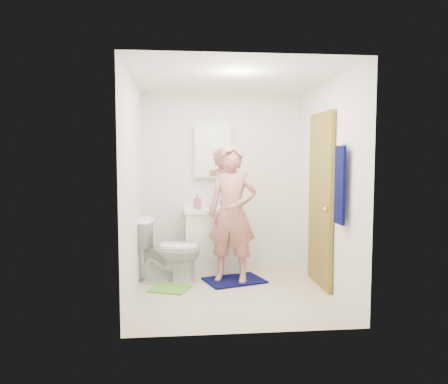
{
  "coord_description": "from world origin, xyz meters",
  "views": [
    {
      "loc": [
        -0.57,
        -4.86,
        1.55
      ],
      "look_at": [
        -0.08,
        0.25,
        1.12
      ],
      "focal_mm": 35.0,
      "sensor_mm": 36.0,
      "label": 1
    }
  ],
  "objects_px": {
    "toothbrush_cup": "(225,203)",
    "soap_dispenser": "(197,201)",
    "toilet": "(169,249)",
    "man": "(232,214)",
    "towel": "(340,185)",
    "vanity_cabinet": "(214,241)",
    "medicine_cabinet": "(212,152)"
  },
  "relations": [
    {
      "from": "toilet",
      "to": "soap_dispenser",
      "type": "relative_size",
      "value": 3.94
    },
    {
      "from": "towel",
      "to": "toothbrush_cup",
      "type": "bearing_deg",
      "value": 122.43
    },
    {
      "from": "vanity_cabinet",
      "to": "medicine_cabinet",
      "type": "relative_size",
      "value": 1.14
    },
    {
      "from": "toothbrush_cup",
      "to": "man",
      "type": "height_order",
      "value": "man"
    },
    {
      "from": "soap_dispenser",
      "to": "toothbrush_cup",
      "type": "xyz_separation_m",
      "value": [
        0.38,
        0.18,
        -0.05
      ]
    },
    {
      "from": "man",
      "to": "toilet",
      "type": "bearing_deg",
      "value": -168.84
    },
    {
      "from": "towel",
      "to": "toilet",
      "type": "relative_size",
      "value": 1.01
    },
    {
      "from": "towel",
      "to": "soap_dispenser",
      "type": "xyz_separation_m",
      "value": [
        -1.4,
        1.43,
        -0.3
      ]
    },
    {
      "from": "towel",
      "to": "toothbrush_cup",
      "type": "height_order",
      "value": "towel"
    },
    {
      "from": "vanity_cabinet",
      "to": "toilet",
      "type": "height_order",
      "value": "vanity_cabinet"
    },
    {
      "from": "man",
      "to": "soap_dispenser",
      "type": "bearing_deg",
      "value": 148.48
    },
    {
      "from": "man",
      "to": "towel",
      "type": "bearing_deg",
      "value": -22.85
    },
    {
      "from": "vanity_cabinet",
      "to": "medicine_cabinet",
      "type": "height_order",
      "value": "medicine_cabinet"
    },
    {
      "from": "vanity_cabinet",
      "to": "towel",
      "type": "xyz_separation_m",
      "value": [
        1.18,
        -1.48,
        0.85
      ]
    },
    {
      "from": "soap_dispenser",
      "to": "toothbrush_cup",
      "type": "bearing_deg",
      "value": 25.41
    },
    {
      "from": "toilet",
      "to": "man",
      "type": "xyz_separation_m",
      "value": [
        0.77,
        -0.12,
        0.45
      ]
    },
    {
      "from": "medicine_cabinet",
      "to": "man",
      "type": "bearing_deg",
      "value": -76.84
    },
    {
      "from": "soap_dispenser",
      "to": "man",
      "type": "xyz_separation_m",
      "value": [
        0.4,
        -0.51,
        -0.1
      ]
    },
    {
      "from": "toothbrush_cup",
      "to": "soap_dispenser",
      "type": "bearing_deg",
      "value": -154.59
    },
    {
      "from": "towel",
      "to": "toothbrush_cup",
      "type": "distance_m",
      "value": 1.94
    },
    {
      "from": "medicine_cabinet",
      "to": "toilet",
      "type": "distance_m",
      "value": 1.5
    },
    {
      "from": "towel",
      "to": "toilet",
      "type": "bearing_deg",
      "value": 149.46
    },
    {
      "from": "vanity_cabinet",
      "to": "toothbrush_cup",
      "type": "xyz_separation_m",
      "value": [
        0.16,
        0.12,
        0.5
      ]
    },
    {
      "from": "soap_dispenser",
      "to": "man",
      "type": "distance_m",
      "value": 0.65
    },
    {
      "from": "medicine_cabinet",
      "to": "towel",
      "type": "relative_size",
      "value": 0.87
    },
    {
      "from": "medicine_cabinet",
      "to": "man",
      "type": "xyz_separation_m",
      "value": [
        0.18,
        -0.79,
        -0.75
      ]
    },
    {
      "from": "towel",
      "to": "toothbrush_cup",
      "type": "relative_size",
      "value": 6.5
    },
    {
      "from": "toilet",
      "to": "soap_dispenser",
      "type": "bearing_deg",
      "value": -38.56
    },
    {
      "from": "medicine_cabinet",
      "to": "toilet",
      "type": "relative_size",
      "value": 0.89
    },
    {
      "from": "towel",
      "to": "soap_dispenser",
      "type": "distance_m",
      "value": 2.02
    },
    {
      "from": "vanity_cabinet",
      "to": "toilet",
      "type": "bearing_deg",
      "value": -143.1
    },
    {
      "from": "toothbrush_cup",
      "to": "toilet",
      "type": "bearing_deg",
      "value": -142.93
    }
  ]
}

